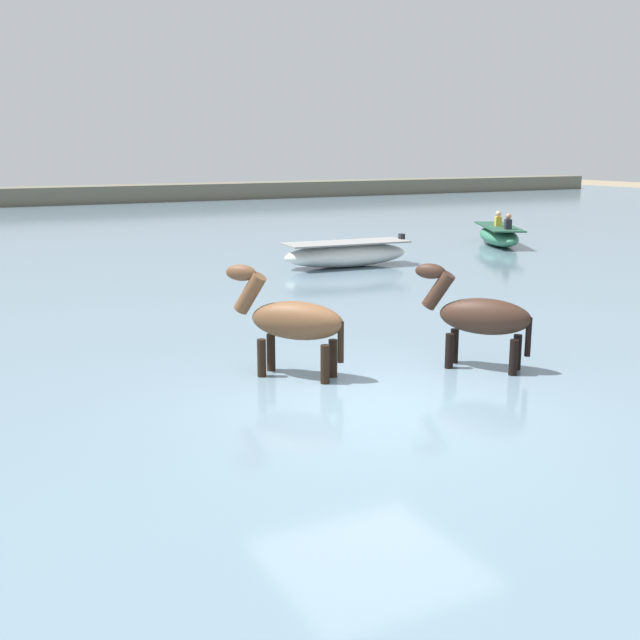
# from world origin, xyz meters

# --- Properties ---
(ground_plane) EXTENTS (120.00, 120.00, 0.00)m
(ground_plane) POSITION_xyz_m (0.00, 0.00, 0.00)
(ground_plane) COLOR #84755B
(water_surface) EXTENTS (90.00, 90.00, 0.36)m
(water_surface) POSITION_xyz_m (0.00, 10.00, 0.18)
(water_surface) COLOR slate
(water_surface) RESTS_ON ground
(horse_lead_bay) EXTENTS (1.37, 1.46, 1.85)m
(horse_lead_bay) POSITION_xyz_m (-0.37, 1.47, 1.10)
(horse_lead_bay) COLOR brown
(horse_lead_bay) RESTS_ON ground
(horse_trailing_dark_bay) EXTENTS (1.29, 1.46, 1.80)m
(horse_trailing_dark_bay) POSITION_xyz_m (2.11, 0.63, 1.07)
(horse_trailing_dark_bay) COLOR #382319
(horse_trailing_dark_bay) RESTS_ON ground
(boat_near_port) EXTENTS (3.48, 1.33, 0.79)m
(boat_near_port) POSITION_xyz_m (5.09, 9.76, 0.69)
(boat_near_port) COLOR silver
(boat_near_port) RESTS_ON water_surface
(boat_near_starboard) EXTENTS (2.44, 3.41, 1.08)m
(boat_near_starboard) POSITION_xyz_m (11.65, 11.55, 0.67)
(boat_near_starboard) COLOR #337556
(boat_near_starboard) RESTS_ON water_surface
(far_shoreline) EXTENTS (80.00, 2.40, 1.32)m
(far_shoreline) POSITION_xyz_m (0.00, 37.02, 0.66)
(far_shoreline) COLOR #605B4C
(far_shoreline) RESTS_ON ground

